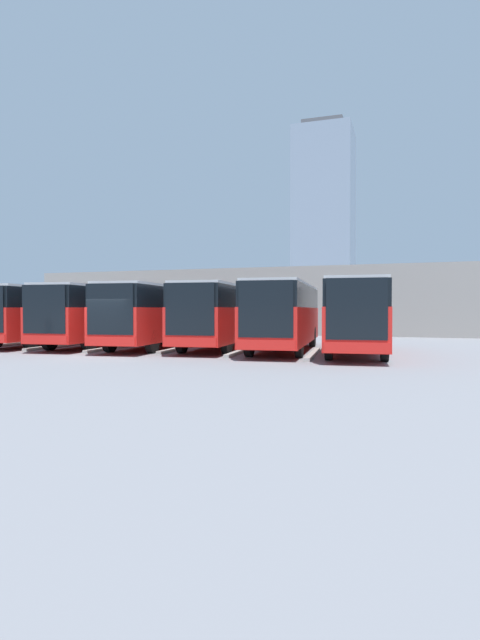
{
  "coord_description": "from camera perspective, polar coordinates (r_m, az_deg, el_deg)",
  "views": [
    {
      "loc": [
        -12.58,
        18.67,
        2.02
      ],
      "look_at": [
        -4.62,
        -5.3,
        1.51
      ],
      "focal_mm": 28.0,
      "sensor_mm": 36.0,
      "label": 1
    }
  ],
  "objects": [
    {
      "name": "bus_3",
      "position": [
        26.99,
        -9.4,
        0.73
      ],
      "size": [
        3.42,
        10.82,
        3.29
      ],
      "rotation": [
        0.0,
        0.0,
        0.09
      ],
      "color": "red",
      "rests_on": "ground_plane"
    },
    {
      "name": "bus_0",
      "position": [
        23.55,
        13.16,
        0.66
      ],
      "size": [
        3.42,
        10.82,
        3.29
      ],
      "rotation": [
        0.0,
        0.0,
        0.09
      ],
      "color": "red",
      "rests_on": "ground_plane"
    },
    {
      "name": "station_building",
      "position": [
        45.85,
        2.45,
        2.1
      ],
      "size": [
        39.71,
        13.19,
        5.49
      ],
      "color": "gray",
      "rests_on": "ground_plane"
    },
    {
      "name": "curb_divider_2",
      "position": [
        25.42,
        -6.93,
        -3.25
      ],
      "size": [
        0.75,
        5.54,
        0.15
      ],
      "primitive_type": "cube",
      "rotation": [
        0.0,
        0.0,
        0.09
      ],
      "color": "#9E9E99",
      "rests_on": "ground_plane"
    },
    {
      "name": "ground_plane",
      "position": [
        22.61,
        -15.57,
        -4.02
      ],
      "size": [
        600.0,
        600.0,
        0.0
      ],
      "primitive_type": "plane",
      "color": "gray"
    },
    {
      "name": "curb_divider_3",
      "position": [
        26.58,
        -14.3,
        -3.08
      ],
      "size": [
        0.75,
        5.54,
        0.15
      ],
      "primitive_type": "cube",
      "rotation": [
        0.0,
        0.0,
        0.09
      ],
      "color": "#9E9E99",
      "rests_on": "ground_plane"
    },
    {
      "name": "office_tower",
      "position": [
        186.75,
        9.6,
        11.0
      ],
      "size": [
        20.57,
        20.57,
        69.25
      ],
      "color": "#7F8EA3",
      "rests_on": "ground_plane"
    },
    {
      "name": "bus_1",
      "position": [
        24.52,
        5.13,
        0.7
      ],
      "size": [
        3.42,
        10.82,
        3.29
      ],
      "rotation": [
        0.0,
        0.0,
        0.09
      ],
      "color": "red",
      "rests_on": "ground_plane"
    },
    {
      "name": "bus_4",
      "position": [
        28.81,
        -15.5,
        0.73
      ],
      "size": [
        3.42,
        10.82,
        3.29
      ],
      "rotation": [
        0.0,
        0.0,
        0.09
      ],
      "color": "red",
      "rests_on": "ground_plane"
    },
    {
      "name": "curb_divider_1",
      "position": [
        23.56,
        0.1,
        -3.59
      ],
      "size": [
        0.75,
        5.54,
        0.15
      ],
      "primitive_type": "cube",
      "rotation": [
        0.0,
        0.0,
        0.09
      ],
      "color": "#9E9E99",
      "rests_on": "ground_plane"
    },
    {
      "name": "bus_6",
      "position": [
        33.15,
        -25.6,
        0.71
      ],
      "size": [
        3.42,
        10.82,
        3.29
      ],
      "rotation": [
        0.0,
        0.0,
        0.09
      ],
      "color": "red",
      "rests_on": "ground_plane"
    },
    {
      "name": "bus_5",
      "position": [
        30.89,
        -20.87,
        0.73
      ],
      "size": [
        3.42,
        10.82,
        3.29
      ],
      "rotation": [
        0.0,
        0.0,
        0.09
      ],
      "color": "red",
      "rests_on": "ground_plane"
    },
    {
      "name": "curb_divider_4",
      "position": [
        28.64,
        -20.14,
        -2.82
      ],
      "size": [
        0.75,
        5.54,
        0.15
      ],
      "primitive_type": "cube",
      "rotation": [
        0.0,
        0.0,
        0.09
      ],
      "color": "#9E9E99",
      "rests_on": "ground_plane"
    },
    {
      "name": "bus_2",
      "position": [
        26.12,
        -2.01,
        0.74
      ],
      "size": [
        3.42,
        10.82,
        3.29
      ],
      "rotation": [
        0.0,
        0.0,
        0.09
      ],
      "color": "red",
      "rests_on": "ground_plane"
    },
    {
      "name": "curb_divider_5",
      "position": [
        30.92,
        -25.2,
        -2.57
      ],
      "size": [
        0.75,
        5.54,
        0.15
      ],
      "primitive_type": "cube",
      "rotation": [
        0.0,
        0.0,
        0.09
      ],
      "color": "#9E9E99",
      "rests_on": "ground_plane"
    },
    {
      "name": "curb_divider_0",
      "position": [
        22.31,
        8.3,
        -3.87
      ],
      "size": [
        0.75,
        5.54,
        0.15
      ],
      "primitive_type": "cube",
      "rotation": [
        0.0,
        0.0,
        0.09
      ],
      "color": "#9E9E99",
      "rests_on": "ground_plane"
    }
  ]
}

